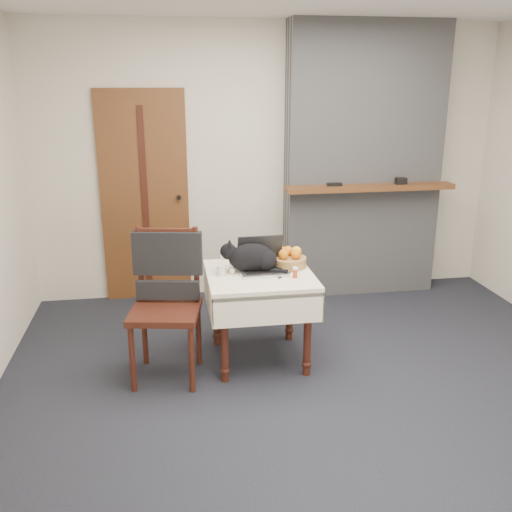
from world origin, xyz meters
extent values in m
plane|color=black|center=(0.00, 0.00, 0.00)|extent=(4.50, 4.50, 0.00)
cube|color=beige|center=(0.00, 2.00, 1.30)|extent=(4.50, 0.02, 2.60)
cube|color=brown|center=(-1.20, 1.98, 1.00)|extent=(0.82, 0.05, 2.00)
cube|color=#3D1410|center=(-1.20, 1.95, 1.00)|extent=(0.06, 0.01, 1.70)
cylinder|color=black|center=(-0.88, 1.93, 1.00)|extent=(0.04, 0.06, 0.04)
cube|color=gray|center=(0.90, 1.85, 1.30)|extent=(1.50, 0.30, 2.60)
cube|color=brown|center=(0.90, 1.61, 1.10)|extent=(1.62, 0.18, 0.05)
cube|color=black|center=(0.55, 1.61, 1.14)|extent=(0.14, 0.04, 0.03)
cube|color=black|center=(1.20, 1.61, 1.16)|extent=(0.10, 0.07, 0.06)
cylinder|color=#3D1410|center=(-0.64, 0.18, 0.32)|extent=(0.06, 0.06, 0.64)
sphere|color=#3D1410|center=(-0.64, 0.18, 0.08)|extent=(0.07, 0.07, 0.07)
cylinder|color=#3D1410|center=(-0.04, 0.18, 0.32)|extent=(0.06, 0.06, 0.64)
sphere|color=#3D1410|center=(-0.04, 0.18, 0.08)|extent=(0.07, 0.07, 0.07)
cylinder|color=#3D1410|center=(-0.64, 0.78, 0.32)|extent=(0.06, 0.06, 0.64)
sphere|color=#3D1410|center=(-0.64, 0.78, 0.08)|extent=(0.07, 0.07, 0.07)
cylinder|color=#3D1410|center=(-0.04, 0.78, 0.32)|extent=(0.06, 0.06, 0.64)
sphere|color=#3D1410|center=(-0.04, 0.78, 0.08)|extent=(0.07, 0.07, 0.07)
cube|color=white|center=(-0.34, 0.48, 0.67)|extent=(0.78, 0.78, 0.06)
cube|color=white|center=(-0.34, 0.10, 0.56)|extent=(0.78, 0.01, 0.22)
cube|color=white|center=(-0.34, 0.87, 0.56)|extent=(0.78, 0.01, 0.22)
cube|color=white|center=(-0.73, 0.48, 0.56)|extent=(0.01, 0.78, 0.22)
cube|color=white|center=(0.04, 0.48, 0.56)|extent=(0.01, 0.78, 0.22)
cube|color=#B7B7BC|center=(-0.32, 0.47, 0.71)|extent=(0.35, 0.25, 0.02)
cube|color=black|center=(-0.32, 0.47, 0.72)|extent=(0.29, 0.17, 0.00)
cube|color=black|center=(-0.32, 0.62, 0.84)|extent=(0.34, 0.07, 0.24)
cube|color=#A4CDF1|center=(-0.32, 0.62, 0.84)|extent=(0.32, 0.06, 0.21)
ellipsoid|color=black|center=(-0.40, 0.53, 0.81)|extent=(0.36, 0.23, 0.22)
ellipsoid|color=black|center=(-0.30, 0.52, 0.79)|extent=(0.19, 0.21, 0.17)
sphere|color=black|center=(-0.57, 0.55, 0.86)|extent=(0.14, 0.14, 0.12)
ellipsoid|color=white|center=(-0.61, 0.55, 0.83)|extent=(0.06, 0.07, 0.06)
ellipsoid|color=white|center=(-0.54, 0.54, 0.77)|extent=(0.06, 0.08, 0.09)
cone|color=black|center=(-0.56, 0.51, 0.92)|extent=(0.05, 0.05, 0.05)
cone|color=black|center=(-0.55, 0.58, 0.92)|extent=(0.05, 0.05, 0.05)
cylinder|color=black|center=(-0.23, 0.44, 0.73)|extent=(0.18, 0.11, 0.04)
sphere|color=white|center=(-0.55, 0.50, 0.72)|extent=(0.04, 0.04, 0.04)
sphere|color=white|center=(-0.54, 0.59, 0.72)|extent=(0.04, 0.04, 0.04)
cylinder|color=silver|center=(-0.63, 0.48, 0.74)|extent=(0.07, 0.07, 0.07)
cylinder|color=#983C12|center=(-0.11, 0.34, 0.73)|extent=(0.03, 0.03, 0.06)
cylinder|color=white|center=(-0.11, 0.34, 0.77)|extent=(0.04, 0.04, 0.01)
cylinder|color=#AA7844|center=(-0.09, 0.60, 0.74)|extent=(0.26, 0.26, 0.07)
sphere|color=orange|center=(-0.15, 0.57, 0.81)|extent=(0.08, 0.08, 0.08)
sphere|color=orange|center=(-0.05, 0.56, 0.81)|extent=(0.08, 0.08, 0.08)
sphere|color=orange|center=(-0.09, 0.65, 0.81)|extent=(0.08, 0.08, 0.08)
sphere|color=gold|center=(-0.03, 0.63, 0.81)|extent=(0.08, 0.08, 0.08)
sphere|color=orange|center=(-0.14, 0.64, 0.81)|extent=(0.08, 0.08, 0.08)
cube|color=black|center=(-0.14, 0.48, 0.70)|extent=(0.14, 0.10, 0.01)
cube|color=#3D1410|center=(-1.05, 0.31, 0.51)|extent=(0.55, 0.55, 0.05)
cylinder|color=#3D1410|center=(-1.28, 0.15, 0.25)|extent=(0.04, 0.04, 0.51)
cylinder|color=#3D1410|center=(-0.88, 0.08, 0.25)|extent=(0.04, 0.04, 0.51)
cylinder|color=#3D1410|center=(-1.21, 0.55, 0.25)|extent=(0.04, 0.04, 0.51)
cylinder|color=#3D1410|center=(-0.81, 0.48, 0.25)|extent=(0.04, 0.04, 0.51)
cylinder|color=#3D1410|center=(-1.21, 0.55, 0.79)|extent=(0.04, 0.04, 0.56)
cylinder|color=#3D1410|center=(-0.81, 0.48, 0.79)|extent=(0.04, 0.04, 0.56)
cube|color=#3D1410|center=(-1.01, 0.51, 0.90)|extent=(0.41, 0.11, 0.32)
cube|color=black|center=(-1.01, 0.50, 0.88)|extent=(0.50, 0.16, 0.32)
camera|label=1|loc=(-1.01, -3.45, 2.07)|focal=40.00mm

